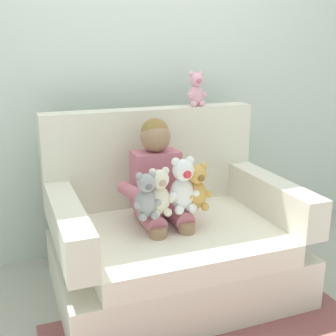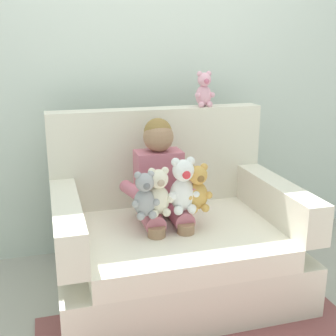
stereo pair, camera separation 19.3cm
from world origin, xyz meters
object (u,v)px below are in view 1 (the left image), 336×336
Objects in this scene: plush_grey at (146,197)px; plush_honey at (197,188)px; plush_cream at (159,193)px; seated_child at (160,186)px; plush_white at (183,186)px; armchair at (171,238)px; plush_pink_on_backrest at (196,90)px.

plush_honey reaches higher than plush_grey.
plush_cream is at bearing 4.09° from plush_grey.
seated_child is at bearing 143.27° from plush_honey.
seated_child is at bearing 132.74° from plush_white.
seated_child reaches higher than plush_honey.
armchair is 4.41× the size of plush_white.
plush_cream is 0.99× the size of plush_honey.
plush_white reaches higher than plush_grey.
plush_pink_on_backrest reaches higher than plush_honey.
plush_grey is at bearing -177.23° from plush_cream.
armchair is at bearing 113.50° from plush_white.
plush_white is 1.16× the size of plush_cream.
armchair is 0.37m from plush_honey.
plush_cream reaches higher than plush_grey.
armchair reaches higher than seated_child.
plush_honey is (0.16, -0.15, 0.02)m from seated_child.
armchair is 5.10× the size of plush_honey.
armchair is at bearing 40.54° from plush_cream.
seated_child is 3.19× the size of plush_honey.
plush_cream is at bearing -108.79° from seated_child.
armchair reaches higher than plush_white.
armchair is 0.37m from plush_white.
plush_white is (0.08, -0.15, 0.04)m from seated_child.
armchair is 6.08× the size of plush_pink_on_backrest.
plush_honey is 0.69m from plush_pink_on_backrest.
plush_grey is (-0.19, -0.15, 0.32)m from armchair.
plush_white is 0.08m from plush_honey.
seated_child is at bearing 157.67° from armchair.
plush_pink_on_backrest reaches higher than plush_cream.
seated_child is 3.80× the size of plush_pink_on_backrest.
plush_pink_on_backrest is (0.28, 0.47, 0.45)m from plush_white.
plush_cream is at bearing -148.11° from plush_pink_on_backrest.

